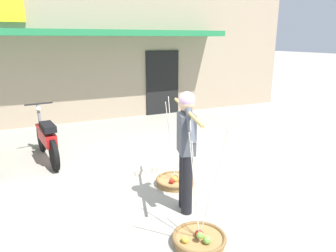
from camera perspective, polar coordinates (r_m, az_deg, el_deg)
The scene contains 7 objects.
ground_plane at distance 5.23m, azimuth -1.67°, elevation -11.19°, with size 90.00×90.00×0.00m, color #9E998C.
sidewalk_curb at distance 5.80m, azimuth -4.42°, elevation -7.89°, with size 20.00×0.24×0.10m, color #BAB4A5.
fruit_vendor at distance 4.25m, azimuth 3.31°, elevation -3.37°, with size 0.48×1.55×1.70m.
fruit_basket_left_side at distance 3.96m, azimuth 5.66°, elevation -19.65°, with size 0.65×0.65×1.45m.
fruit_basket_right_side at distance 5.31m, azimuth 1.33°, elevation -9.85°, with size 0.65×0.65×1.45m.
motorcycle_second_in_row at distance 6.64m, azimuth -21.13°, elevation -2.14°, with size 0.54×1.82×1.09m.
storefront_building at distance 11.82m, azimuth -15.14°, elevation 13.82°, with size 13.00×6.00×4.20m.
Camera 1 is at (-1.82, -4.30, 2.35)m, focal length 33.64 mm.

